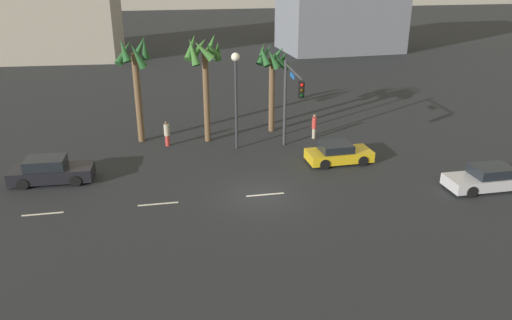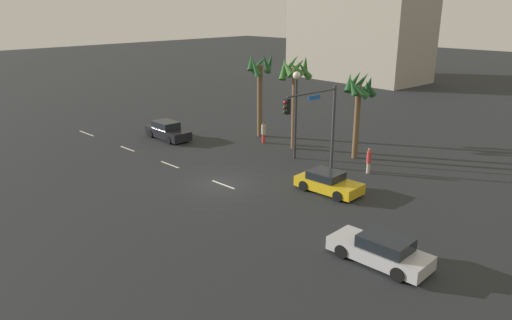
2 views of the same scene
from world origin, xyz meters
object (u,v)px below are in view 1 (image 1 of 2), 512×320
traffic_signal (291,95)px  streetlamp (236,83)px  car_1 (338,154)px  palm_tree_2 (272,65)px  palm_tree_0 (204,60)px  palm_tree_1 (135,67)px  car_2 (487,178)px  car_0 (51,171)px  pedestrian_0 (314,126)px  pedestrian_1 (167,133)px

traffic_signal → streetlamp: 3.64m
car_1 → palm_tree_2: 8.61m
palm_tree_0 → palm_tree_2: (4.94, 1.32, -0.79)m
palm_tree_1 → palm_tree_0: bearing=-11.5°
car_1 → car_2: bearing=-38.0°
car_0 → palm_tree_1: size_ratio=0.64×
car_0 → pedestrian_0: pedestrian_0 is taller
traffic_signal → streetlamp: (-3.21, 1.64, 0.51)m
car_1 → pedestrian_1: (-10.40, 5.17, 0.33)m
pedestrian_0 → pedestrian_1: size_ratio=1.01×
car_2 → palm_tree_0: 18.78m
car_2 → pedestrian_1: bearing=148.6°
traffic_signal → palm_tree_2: palm_tree_2 is taller
car_1 → car_2: size_ratio=0.90×
car_0 → streetlamp: bearing=16.6°
car_2 → streetlamp: size_ratio=0.70×
car_0 → pedestrian_0: (17.01, 4.32, 0.27)m
pedestrian_0 → palm_tree_1: bearing=171.2°
car_2 → streetlamp: bearing=144.3°
streetlamp → pedestrian_1: streetlamp is taller
car_0 → traffic_signal: traffic_signal is taller
car_2 → pedestrian_1: pedestrian_1 is taller
traffic_signal → pedestrian_0: traffic_signal is taller
car_1 → palm_tree_0: 10.76m
streetlamp → palm_tree_1: palm_tree_1 is taller
pedestrian_1 → palm_tree_0: size_ratio=0.24×
pedestrian_0 → palm_tree_0: palm_tree_0 is taller
car_1 → palm_tree_0: (-7.63, 5.65, 5.07)m
car_0 → streetlamp: (11.30, 3.37, 3.81)m
car_1 → palm_tree_0: bearing=143.5°
car_2 → pedestrian_0: 12.14m
car_1 → palm_tree_2: bearing=111.1°
pedestrian_1 → palm_tree_2: size_ratio=0.27×
car_2 → car_1: bearing=142.0°
traffic_signal → palm_tree_2: (-0.07, 4.87, 0.90)m
car_2 → pedestrian_0: pedestrian_0 is taller
pedestrian_0 → palm_tree_2: bearing=138.5°
traffic_signal → pedestrian_1: 8.91m
car_1 → traffic_signal: traffic_signal is taller
car_1 → pedestrian_1: size_ratio=2.32×
car_1 → pedestrian_0: size_ratio=2.30×
car_2 → streetlamp: streetlamp is taller
car_0 → car_2: bearing=-13.3°
car_0 → palm_tree_1: bearing=51.3°
palm_tree_2 → pedestrian_1: bearing=-166.9°
streetlamp → car_1: bearing=-32.7°
traffic_signal → pedestrian_0: (2.50, 2.60, -3.03)m
car_1 → palm_tree_0: size_ratio=0.55×
car_0 → car_1: car_0 is taller
palm_tree_1 → car_2: bearing=-32.1°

